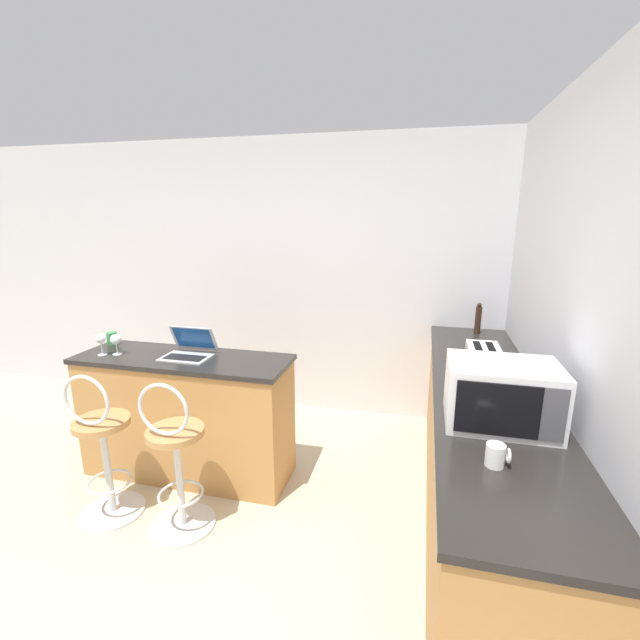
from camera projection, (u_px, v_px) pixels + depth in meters
ground_plane at (176, 580)px, 2.30m from camera, size 20.00×20.00×0.00m
wall_back at (296, 279)px, 4.13m from camera, size 12.00×0.06×2.60m
wall_right at (631, 390)px, 1.53m from camera, size 0.06×12.00×2.60m
breakfast_bar at (187, 415)px, 3.16m from camera, size 1.55×0.51×0.92m
counter_right at (482, 456)px, 2.64m from camera, size 0.64×2.78×0.92m
bar_stool_near at (103, 450)px, 2.69m from camera, size 0.40×0.40×1.00m
bar_stool_far at (176, 461)px, 2.57m from camera, size 0.40×0.40×1.00m
laptop at (189, 349)px, 3.06m from camera, size 0.34×0.28×0.21m
microwave at (502, 394)px, 2.05m from camera, size 0.51×0.37×0.31m
toaster at (483, 362)px, 2.66m from camera, size 0.21×0.31×0.20m
mug_blue at (537, 389)px, 2.35m from camera, size 0.09×0.08×0.10m
mug_white at (496, 455)px, 1.73m from camera, size 0.09×0.08×0.09m
wine_glass_short at (116, 340)px, 3.08m from camera, size 0.08×0.08×0.15m
pepper_mill at (478, 319)px, 3.62m from camera, size 0.05×0.05×0.27m
mug_green at (112, 338)px, 3.33m from camera, size 0.09×0.08×0.10m
wine_glass_tall at (101, 340)px, 3.06m from camera, size 0.07×0.07×0.16m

